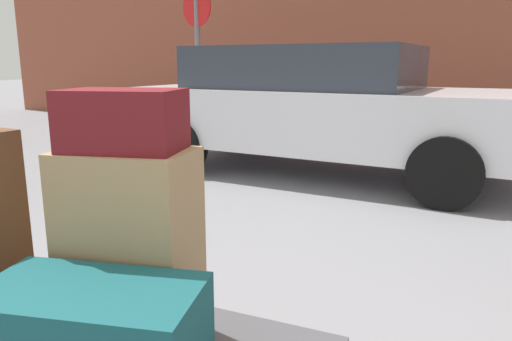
{
  "coord_description": "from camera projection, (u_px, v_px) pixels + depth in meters",
  "views": [
    {
      "loc": [
        1.0,
        -1.08,
        1.24
      ],
      "look_at": [
        0.0,
        1.2,
        0.69
      ],
      "focal_mm": 34.15,
      "sensor_mm": 36.0,
      "label": 1
    }
  ],
  "objects": [
    {
      "name": "suitcase_tan_front_left",
      "position": [
        131.0,
        249.0,
        1.55
      ],
      "size": [
        0.45,
        0.33,
        0.64
      ],
      "primitive_type": "cube",
      "rotation": [
        0.0,
        0.0,
        0.15
      ],
      "color": "#9E7F56",
      "rests_on": "luggage_cart"
    },
    {
      "name": "duffel_bag_maroon_topmost_pile",
      "position": [
        123.0,
        120.0,
        1.46
      ],
      "size": [
        0.39,
        0.3,
        0.18
      ],
      "primitive_type": "cube",
      "rotation": [
        0.0,
        0.0,
        0.23
      ],
      "color": "maroon",
      "rests_on": "suitcase_tan_front_left"
    },
    {
      "name": "parked_car",
      "position": [
        320.0,
        106.0,
        5.51
      ],
      "size": [
        4.43,
        2.19,
        1.42
      ],
      "color": "silver",
      "rests_on": "ground_plane"
    },
    {
      "name": "no_parking_sign",
      "position": [
        198.0,
        53.0,
        6.53
      ],
      "size": [
        0.49,
        0.14,
        2.2
      ],
      "color": "slate",
      "rests_on": "ground_plane"
    }
  ]
}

